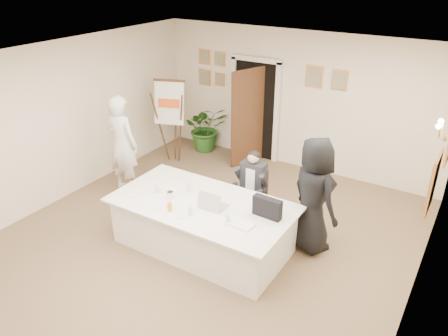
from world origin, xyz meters
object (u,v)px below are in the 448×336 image
at_px(laptop, 214,197).
at_px(laptop_bag, 267,207).
at_px(potted_palm, 206,128).
at_px(seated_man, 252,186).
at_px(standing_man, 122,145).
at_px(oj_glass, 170,207).
at_px(conference_table, 203,225).
at_px(standing_woman, 313,195).
at_px(paper_stack, 242,224).
at_px(flip_chart, 172,126).
at_px(steel_jug, 170,195).

relative_size(laptop, laptop_bag, 0.90).
distance_m(laptop, laptop_bag, 0.79).
bearing_deg(potted_palm, seated_man, -42.01).
bearing_deg(standing_man, laptop, 165.17).
height_order(laptop, oj_glass, laptop).
height_order(conference_table, laptop_bag, laptop_bag).
bearing_deg(potted_palm, standing_man, -94.71).
height_order(standing_man, oj_glass, standing_man).
distance_m(conference_table, laptop_bag, 1.12).
xyz_separation_m(standing_woman, potted_palm, (-3.45, 2.30, -0.37)).
bearing_deg(oj_glass, potted_palm, 116.75).
bearing_deg(oj_glass, standing_man, 149.92).
xyz_separation_m(laptop, paper_stack, (0.59, -0.23, -0.12)).
bearing_deg(standing_man, seated_man, -171.11).
distance_m(seated_man, flip_chart, 2.81).
xyz_separation_m(standing_man, oj_glass, (2.01, -1.16, -0.09)).
distance_m(standing_woman, laptop_bag, 0.81).
relative_size(flip_chart, standing_man, 0.95).
bearing_deg(seated_man, steel_jug, -120.96).
xyz_separation_m(laptop, steel_jug, (-0.68, -0.16, -0.08)).
height_order(standing_man, paper_stack, standing_man).
distance_m(standing_man, steel_jug, 2.00).
bearing_deg(seated_man, conference_table, -103.00).
xyz_separation_m(seated_man, laptop_bag, (0.73, -0.91, 0.29)).
xyz_separation_m(laptop, oj_glass, (-0.46, -0.45, -0.07)).
relative_size(standing_man, paper_stack, 5.81).
bearing_deg(standing_woman, standing_man, 33.54).
distance_m(standing_man, laptop, 2.57).
bearing_deg(seated_man, flip_chart, 155.64).
height_order(standing_woman, steel_jug, standing_woman).
xyz_separation_m(conference_table, standing_man, (-2.27, 0.74, 0.54)).
xyz_separation_m(flip_chart, laptop, (2.50, -2.21, 0.09)).
height_order(seated_man, flip_chart, flip_chart).
relative_size(standing_woman, potted_palm, 1.70).
distance_m(flip_chart, standing_man, 1.50).
bearing_deg(flip_chart, laptop, -41.42).
height_order(laptop_bag, paper_stack, laptop_bag).
bearing_deg(standing_woman, conference_table, 63.64).
height_order(standing_man, steel_jug, standing_man).
bearing_deg(laptop_bag, standing_man, 172.93).
bearing_deg(flip_chart, paper_stack, -38.28).
height_order(flip_chart, oj_glass, flip_chart).
height_order(seated_man, laptop, seated_man).
bearing_deg(paper_stack, potted_palm, 130.30).
height_order(standing_woman, laptop, standing_woman).
bearing_deg(laptop, seated_man, 86.94).
relative_size(oj_glass, steel_jug, 1.18).
distance_m(flip_chart, laptop_bag, 3.88).
height_order(flip_chart, steel_jug, flip_chart).
distance_m(flip_chart, laptop, 3.34).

